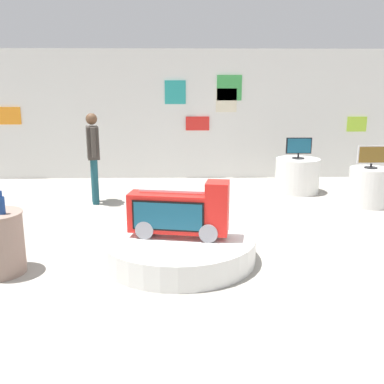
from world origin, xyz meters
TOP-DOWN VIEW (x-y plane):
  - ground_plane at (0.00, 0.00)m, footprint 30.00×30.00m
  - back_wall_display at (-0.00, 4.56)m, footprint 12.90×0.13m
  - main_display_pedestal at (-0.31, -0.39)m, footprint 1.87×1.87m
  - novelty_firetruck_tv at (-0.29, -0.40)m, footprint 1.23×0.53m
  - display_pedestal_left_rear at (2.03, 3.09)m, footprint 0.86×0.86m
  - tv_on_left_rear at (2.03, 3.08)m, footprint 0.50×0.24m
  - display_pedestal_center_rear at (3.03, 2.03)m, footprint 0.70×0.70m
  - tv_on_center_rear at (3.03, 2.03)m, footprint 0.51×0.22m
  - bottle_on_side_table at (-2.23, -0.79)m, footprint 0.07×0.07m
  - shopper_browsing_near_truck at (-1.84, 2.32)m, footprint 0.29×0.54m

SIDE VIEW (x-z plane):
  - ground_plane at x=0.00m, z-range 0.00..0.00m
  - main_display_pedestal at x=-0.31m, z-range 0.00..0.30m
  - display_pedestal_left_rear at x=2.03m, z-range 0.00..0.68m
  - display_pedestal_center_rear at x=3.03m, z-range 0.00..0.68m
  - novelty_firetruck_tv at x=-0.29m, z-range 0.24..0.93m
  - bottle_on_side_table at x=-2.23m, z-range 0.69..0.95m
  - tv_on_center_rear at x=3.03m, z-range 0.69..1.08m
  - tv_on_left_rear at x=2.03m, z-range 0.69..1.10m
  - shopper_browsing_near_truck at x=-1.84m, z-range 0.14..1.75m
  - back_wall_display at x=0.00m, z-range 0.00..2.87m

